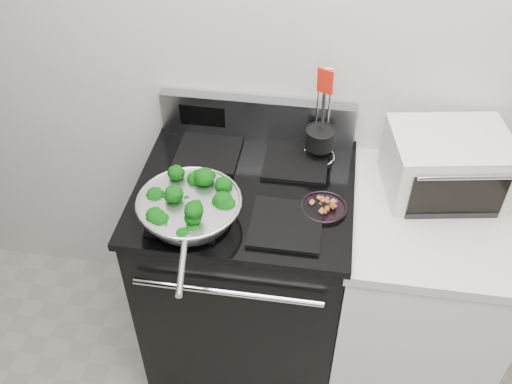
% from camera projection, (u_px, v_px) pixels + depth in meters
% --- Properties ---
extents(back_wall, '(4.00, 0.02, 2.70)m').
position_uv_depth(back_wall, '(343.00, 48.00, 2.01)').
color(back_wall, silver).
rests_on(back_wall, ground).
extents(gas_range, '(0.79, 0.69, 1.13)m').
position_uv_depth(gas_range, '(246.00, 269.00, 2.38)').
color(gas_range, black).
rests_on(gas_range, floor).
extents(counter, '(0.62, 0.68, 0.92)m').
position_uv_depth(counter, '(412.00, 294.00, 2.31)').
color(counter, white).
rests_on(counter, floor).
extents(skillet, '(0.36, 0.56, 0.08)m').
position_uv_depth(skillet, '(190.00, 208.00, 1.90)').
color(skillet, silver).
rests_on(skillet, gas_range).
extents(broccoli_pile, '(0.28, 0.28, 0.10)m').
position_uv_depth(broccoli_pile, '(189.00, 203.00, 1.89)').
color(broccoli_pile, black).
rests_on(broccoli_pile, skillet).
extents(bacon_plate, '(0.16, 0.16, 0.04)m').
position_uv_depth(bacon_plate, '(324.00, 205.00, 1.97)').
color(bacon_plate, black).
rests_on(bacon_plate, gas_range).
extents(utensil_holder, '(0.13, 0.13, 0.39)m').
position_uv_depth(utensil_holder, '(320.00, 143.00, 2.14)').
color(utensil_holder, silver).
rests_on(utensil_holder, gas_range).
extents(toaster_oven, '(0.45, 0.37, 0.23)m').
position_uv_depth(toaster_oven, '(446.00, 164.00, 2.02)').
color(toaster_oven, silver).
rests_on(toaster_oven, counter).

